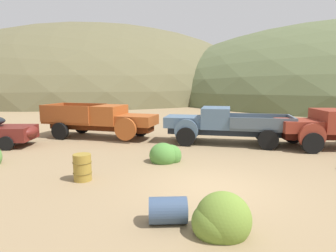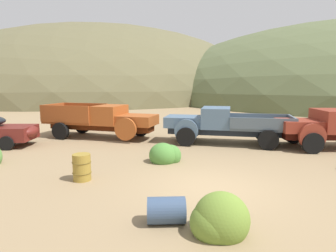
% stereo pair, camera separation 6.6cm
% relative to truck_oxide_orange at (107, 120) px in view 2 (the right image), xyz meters
% --- Properties ---
extents(ground_plane, '(300.00, 300.00, 0.00)m').
position_rel_truck_oxide_orange_xyz_m(ground_plane, '(6.07, -7.21, -1.03)').
color(ground_plane, '#937A56').
extents(hill_far_left, '(74.24, 85.16, 31.49)m').
position_rel_truck_oxide_orange_xyz_m(hill_far_left, '(-20.15, 55.09, -1.03)').
color(hill_far_left, brown).
rests_on(hill_far_left, ground).
extents(hill_center, '(76.48, 83.45, 28.26)m').
position_rel_truck_oxide_orange_xyz_m(hill_center, '(31.08, 50.11, -1.03)').
color(hill_center, '#56603D').
rests_on(hill_center, ground).
extents(truck_oxide_orange, '(6.70, 2.99, 1.91)m').
position_rel_truck_oxide_orange_xyz_m(truck_oxide_orange, '(0.00, 0.00, 0.00)').
color(truck_oxide_orange, '#51220D').
rests_on(truck_oxide_orange, ground).
extents(truck_chalk_blue, '(6.54, 2.66, 1.89)m').
position_rel_truck_oxide_orange_xyz_m(truck_chalk_blue, '(6.24, -0.45, -0.04)').
color(truck_chalk_blue, '#262D39').
rests_on(truck_chalk_blue, ground).
extents(truck_rust_red, '(6.19, 3.06, 2.16)m').
position_rel_truck_oxide_orange_xyz_m(truck_rust_red, '(11.74, -0.81, -0.03)').
color(truck_rust_red, '#42140D').
rests_on(truck_rust_red, ground).
extents(oil_drum_by_truck, '(0.62, 0.62, 0.88)m').
position_rel_truck_oxide_orange_xyz_m(oil_drum_by_truck, '(1.83, -7.15, -0.60)').
color(oil_drum_by_truck, olive).
rests_on(oil_drum_by_truck, ground).
extents(oil_drum_spare, '(0.97, 0.77, 0.61)m').
position_rel_truck_oxide_orange_xyz_m(oil_drum_spare, '(5.04, -9.63, -0.73)').
color(oil_drum_spare, '#384C6B').
rests_on(oil_drum_spare, ground).
extents(bush_back_edge, '(1.27, 1.08, 1.19)m').
position_rel_truck_oxide_orange_xyz_m(bush_back_edge, '(6.22, -9.94, -0.73)').
color(bush_back_edge, olive).
rests_on(bush_back_edge, ground).
extents(bush_front_right, '(1.14, 0.91, 0.77)m').
position_rel_truck_oxide_orange_xyz_m(bush_front_right, '(8.74, 4.27, -0.83)').
color(bush_front_right, olive).
rests_on(bush_front_right, ground).
extents(bush_near_barrel, '(1.28, 1.02, 1.02)m').
position_rel_truck_oxide_orange_xyz_m(bush_near_barrel, '(4.17, -4.52, -0.78)').
color(bush_near_barrel, '#4C8438').
rests_on(bush_near_barrel, ground).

